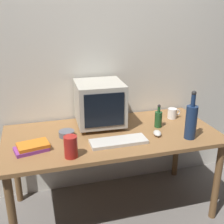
# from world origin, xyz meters

# --- Properties ---
(ground_plane) EXTENTS (6.00, 6.00, 0.00)m
(ground_plane) POSITION_xyz_m (0.00, 0.00, 0.00)
(ground_plane) COLOR slate
(back_wall) EXTENTS (4.00, 0.08, 2.50)m
(back_wall) POSITION_xyz_m (0.00, 0.46, 1.25)
(back_wall) COLOR silver
(back_wall) RESTS_ON ground
(desk) EXTENTS (1.68, 0.79, 0.72)m
(desk) POSITION_xyz_m (0.00, 0.00, 0.64)
(desk) COLOR olive
(desk) RESTS_ON ground
(crt_monitor) EXTENTS (0.39, 0.40, 0.37)m
(crt_monitor) POSITION_xyz_m (-0.05, 0.19, 0.91)
(crt_monitor) COLOR #B2AD9E
(crt_monitor) RESTS_ON desk
(keyboard) EXTENTS (0.42, 0.15, 0.02)m
(keyboard) POSITION_xyz_m (0.00, -0.18, 0.73)
(keyboard) COLOR beige
(keyboard) RESTS_ON desk
(computer_mouse) EXTENTS (0.08, 0.11, 0.04)m
(computer_mouse) POSITION_xyz_m (0.33, -0.13, 0.74)
(computer_mouse) COLOR beige
(computer_mouse) RESTS_ON desk
(bottle_tall) EXTENTS (0.09, 0.09, 0.38)m
(bottle_tall) POSITION_xyz_m (0.55, -0.24, 0.86)
(bottle_tall) COLOR navy
(bottle_tall) RESTS_ON desk
(bottle_short) EXTENTS (0.06, 0.06, 0.20)m
(bottle_short) POSITION_xyz_m (0.40, 0.02, 0.79)
(bottle_short) COLOR #1E4C23
(bottle_short) RESTS_ON desk
(book_stack) EXTENTS (0.26, 0.19, 0.05)m
(book_stack) POSITION_xyz_m (-0.61, -0.12, 0.75)
(book_stack) COLOR #843893
(book_stack) RESTS_ON desk
(mug) EXTENTS (0.12, 0.08, 0.09)m
(mug) POSITION_xyz_m (0.61, 0.17, 0.77)
(mug) COLOR white
(mug) RESTS_ON desk
(cd_spindle) EXTENTS (0.12, 0.12, 0.04)m
(cd_spindle) POSITION_xyz_m (-0.35, 0.04, 0.74)
(cd_spindle) COLOR #595B66
(cd_spindle) RESTS_ON desk
(metal_canister) EXTENTS (0.09, 0.09, 0.15)m
(metal_canister) POSITION_xyz_m (-0.36, -0.29, 0.80)
(metal_canister) COLOR #A51E19
(metal_canister) RESTS_ON desk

